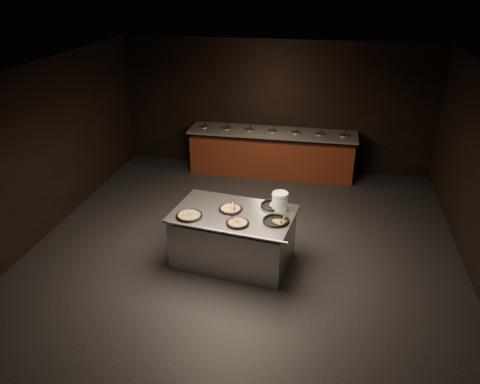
{
  "coord_description": "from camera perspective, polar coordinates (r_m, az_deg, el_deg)",
  "views": [
    {
      "loc": [
        1.22,
        -6.22,
        4.24
      ],
      "look_at": [
        -0.08,
        0.3,
        1.05
      ],
      "focal_mm": 35.0,
      "sensor_mm": 36.0,
      "label": 1
    }
  ],
  "objects": [
    {
      "name": "server_right",
      "position": [
        6.83,
        -0.46,
        -3.19
      ],
      "size": [
        0.28,
        0.24,
        0.16
      ],
      "rotation": [
        0.0,
        0.0,
        -0.62
      ],
      "color": "#B8BBC0",
      "rests_on": "serving_counter"
    },
    {
      "name": "pan_veggie_slices",
      "position": [
        6.9,
        4.4,
        -3.48
      ],
      "size": [
        0.4,
        0.4,
        0.04
      ],
      "rotation": [
        0.0,
        0.0,
        -0.8
      ],
      "color": "black",
      "rests_on": "serving_counter"
    },
    {
      "name": "pan_cheese_slices_a",
      "position": [
        7.33,
        4.03,
        -1.58
      ],
      "size": [
        0.39,
        0.39,
        0.04
      ],
      "rotation": [
        0.0,
        0.0,
        0.6
      ],
      "color": "black",
      "rests_on": "serving_counter"
    },
    {
      "name": "pan_cheese_slices_b",
      "position": [
        6.81,
        -0.29,
        -3.79
      ],
      "size": [
        0.35,
        0.35,
        0.04
      ],
      "rotation": [
        0.0,
        0.0,
        2.35
      ],
      "color": "black",
      "rests_on": "serving_counter"
    },
    {
      "name": "server_left",
      "position": [
        7.21,
        -0.78,
        -1.58
      ],
      "size": [
        0.15,
        0.29,
        0.15
      ],
      "rotation": [
        0.0,
        0.0,
        1.97
      ],
      "color": "#B8BBC0",
      "rests_on": "serving_counter"
    },
    {
      "name": "pan_veggie_whole",
      "position": [
        7.05,
        -6.21,
        -2.85
      ],
      "size": [
        0.4,
        0.4,
        0.04
      ],
      "rotation": [
        0.0,
        0.0,
        0.46
      ],
      "color": "black",
      "rests_on": "serving_counter"
    },
    {
      "name": "room",
      "position": [
        6.93,
        0.14,
        1.87
      ],
      "size": [
        7.02,
        8.02,
        2.92
      ],
      "color": "black",
      "rests_on": "ground"
    },
    {
      "name": "salad_bar",
      "position": [
        10.56,
        3.86,
        4.47
      ],
      "size": [
        3.7,
        0.83,
        1.18
      ],
      "color": "maroon",
      "rests_on": "ground"
    },
    {
      "name": "serving_counter",
      "position": [
        7.36,
        -0.81,
        -5.66
      ],
      "size": [
        1.97,
        1.41,
        0.88
      ],
      "rotation": [
        0.0,
        0.0,
        -0.13
      ],
      "color": "#B8BBC0",
      "rests_on": "ground"
    },
    {
      "name": "plate_stack",
      "position": [
        7.2,
        4.9,
        -1.12
      ],
      "size": [
        0.24,
        0.24,
        0.27
      ],
      "primitive_type": "cylinder",
      "color": "white",
      "rests_on": "serving_counter"
    },
    {
      "name": "pan_cheese_whole",
      "position": [
        7.2,
        -1.15,
        -2.05
      ],
      "size": [
        0.37,
        0.37,
        0.04
      ],
      "rotation": [
        0.0,
        0.0,
        0.11
      ],
      "color": "black",
      "rests_on": "serving_counter"
    }
  ]
}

